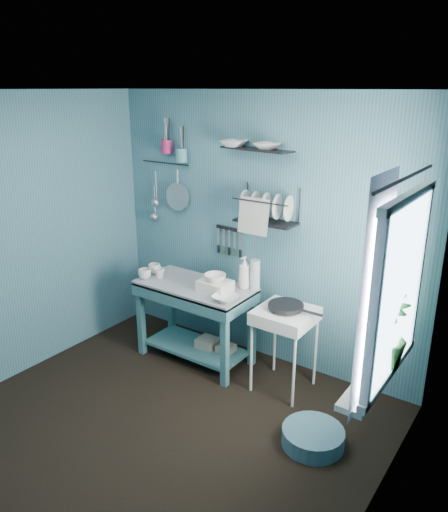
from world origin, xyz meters
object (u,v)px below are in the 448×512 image
Objects in this scene: soap_bottle at (244,272)px; floor_basin at (313,437)px; mug_right at (155,269)px; frying_pan at (286,306)px; wash_tub at (215,286)px; mug_mid at (160,273)px; utensil_cup_teal at (182,155)px; utensil_cup_magenta at (167,147)px; mug_left at (145,274)px; storage_tin_small at (226,354)px; water_bottle at (255,275)px; dish_rack at (266,205)px; hotplate_stand at (284,349)px; potted_plant at (384,332)px; work_counter at (195,322)px; colander at (177,197)px; storage_tin_large at (207,349)px.

soap_bottle is 1.53m from floor_basin.
mug_right is 1.43m from frying_pan.
floor_basin is (1.23, -0.47, -0.76)m from wash_tub.
utensil_cup_teal reaches higher than mug_mid.
mug_mid is at bearing -26.57° from mug_right.
utensil_cup_magenta reaches higher than soap_bottle.
storage_tin_small is (0.78, 0.24, -0.73)m from mug_left.
wash_tub is at bearing -174.38° from frying_pan.
utensil_cup_teal is at bearing 149.68° from wash_tub.
storage_tin_small is at bearing -147.53° from water_bottle.
water_bottle is at bearing -104.57° from dish_rack.
wash_tub reaches higher than frying_pan.
dish_rack is 1.24m from utensil_cup_magenta.
storage_tin_small reaches higher than floor_basin.
mug_mid is 1.00m from storage_tin_small.
mug_left reaches higher than hotplate_stand.
utensil_cup_teal is (-1.36, 0.33, 1.11)m from frying_pan.
hotplate_stand is (0.68, 0.07, -0.45)m from wash_tub.
wash_tub is 0.55× the size of potted_plant.
work_counter is 2.17× the size of potted_plant.
storage_tin_small is (-0.25, -0.25, -1.44)m from dish_rack.
soap_bottle reaches higher than floor_basin.
dish_rack is 4.23× the size of utensil_cup_magenta.
utensil_cup_magenta is (-1.55, 0.33, 1.18)m from frying_pan.
wash_tub is 1.76m from potted_plant.
soap_bottle is at bearing -133.52° from dish_rack.
work_counter is at bearing 175.43° from wash_tub.
colander is (-0.15, 0.47, 0.65)m from mug_mid.
mug_left is at bearing -171.66° from frying_pan.
utensil_cup_teal reaches higher than storage_tin_small.
colander is at bearing 155.90° from floor_basin.
water_bottle is at bearing 12.17° from mug_right.
frying_pan is 2.31× the size of utensil_cup_teal.
work_counter is 1.32m from dish_rack.
hotplate_stand is (0.51, -0.15, -0.55)m from soap_bottle.
hotplate_stand is 1.86m from colander.
storage_tin_small is at bearing -18.09° from utensil_cup_magenta.
wash_tub is 1.00× the size of water_bottle.
potted_plant is 2.14m from storage_tin_large.
soap_bottle reaches higher than storage_tin_large.
soap_bottle reaches higher than work_counter.
utensil_cup_magenta is at bearing 143.52° from work_counter.
potted_plant is (0.98, -0.59, 0.30)m from frying_pan.
storage_tin_small is at bearing 11.63° from mug_mid.
water_bottle is 0.61× the size of floor_basin.
work_counter reaches higher than floor_basin.
work_counter is 8.91× the size of mug_left.
work_counter is at bearing -157.07° from water_bottle.
mug_mid is at bearing 167.06° from floor_basin.
wash_tub is at bearing -128.63° from dish_rack.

